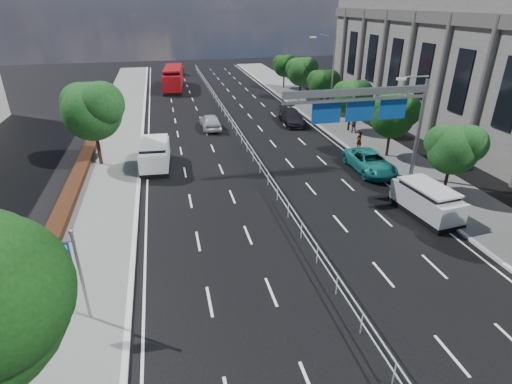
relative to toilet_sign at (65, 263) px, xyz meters
name	(u,v)px	position (x,y,z in m)	size (l,w,h in m)	color
ground	(329,283)	(10.95, 0.00, -2.94)	(160.00, 160.00, 0.00)	black
sidewalk_near	(65,323)	(-0.55, 0.00, -2.87)	(5.00, 140.00, 0.14)	slate
kerb_near	(129,313)	(1.95, 0.00, -2.87)	(0.25, 140.00, 0.15)	silver
kerb_far	(493,256)	(19.95, 0.00, -2.87)	(0.25, 140.00, 0.15)	silver
median_fence	(238,132)	(10.95, 22.50, -2.42)	(0.05, 85.00, 1.02)	silver
hedge_near	(45,254)	(-2.35, 5.00, -2.58)	(1.00, 36.00, 0.44)	black
toilet_sign	(65,263)	(0.00, 0.00, 0.00)	(1.62, 0.18, 4.34)	gray
overhead_gantry	(372,106)	(17.69, 10.05, 2.66)	(10.24, 0.38, 7.45)	gray
streetlight_far	(330,72)	(21.46, 26.00, 2.27)	(2.78, 2.40, 9.00)	gray
civic_hall	(469,63)	(34.67, 22.00, 3.33)	(14.40, 36.00, 14.35)	slate
near_tree_back	(92,108)	(-0.99, 17.97, 1.67)	(4.84, 4.51, 6.69)	black
far_tree_c	(454,147)	(22.20, 6.98, 0.48)	(3.52, 3.28, 4.94)	black
far_tree_d	(393,114)	(22.20, 14.48, 0.74)	(3.85, 3.59, 5.34)	black
far_tree_e	(352,96)	(22.20, 21.98, 0.61)	(3.63, 3.38, 5.13)	black
far_tree_f	(323,83)	(22.20, 29.48, 0.55)	(3.52, 3.28, 5.02)	black
far_tree_g	(302,70)	(22.20, 36.98, 0.81)	(3.96, 3.69, 5.45)	black
far_tree_h	(285,65)	(22.20, 44.48, 0.48)	(3.41, 3.18, 4.91)	black
white_minivan	(155,154)	(3.23, 16.63, -1.90)	(2.45, 5.05, 2.14)	black
red_bus	(173,78)	(6.13, 47.79, -1.30)	(3.55, 10.76, 3.16)	black
near_car_silver	(210,121)	(8.76, 26.08, -2.18)	(1.82, 4.51, 1.54)	#AEAFB6
near_car_dark	(178,70)	(7.38, 60.99, -2.20)	(1.58, 4.52, 1.49)	black
silver_minivan	(427,200)	(19.25, 4.88, -1.99)	(2.45, 4.83, 1.93)	black
parked_car_teal	(370,162)	(19.25, 12.00, -2.20)	(2.49, 5.39, 1.50)	#1A7670
parked_car_dark	(292,117)	(17.45, 25.90, -2.21)	(2.07, 5.09, 1.48)	black
pedestrian_a	(359,140)	(20.55, 16.51, -2.00)	(0.58, 0.38, 1.60)	gray
pedestrian_b	(353,125)	(22.26, 21.20, -2.03)	(0.75, 0.58, 1.54)	gray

